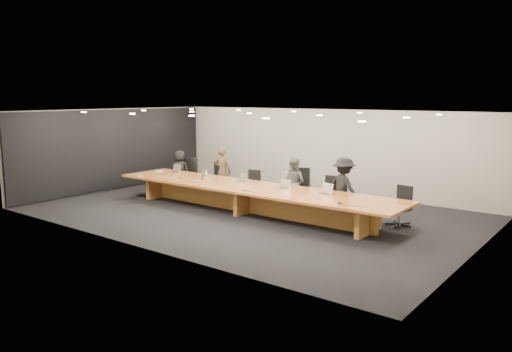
{
  "coord_description": "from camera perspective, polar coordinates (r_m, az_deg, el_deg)",
  "views": [
    {
      "loc": [
        8.49,
        -10.69,
        3.24
      ],
      "look_at": [
        0.0,
        0.3,
        1.0
      ],
      "focal_mm": 35.0,
      "sensor_mm": 36.0,
      "label": 1
    }
  ],
  "objects": [
    {
      "name": "person_c",
      "position": [
        14.5,
        4.31,
        -0.79
      ],
      "size": [
        0.72,
        0.57,
        1.48
      ],
      "primitive_type": "imported",
      "rotation": [
        0.0,
        0.0,
        3.15
      ],
      "color": "#545356",
      "rests_on": "ground"
    },
    {
      "name": "mic_left",
      "position": [
        15.28,
        -8.71,
        -0.27
      ],
      "size": [
        0.14,
        0.14,
        0.03
      ],
      "primitive_type": "cone",
      "rotation": [
        0.0,
        0.0,
        -0.07
      ],
      "color": "black",
      "rests_on": "conference_table"
    },
    {
      "name": "back_wall",
      "position": [
        17.07,
        7.62,
        2.89
      ],
      "size": [
        12.0,
        0.02,
        2.8
      ],
      "primitive_type": "cube",
      "color": "beige",
      "rests_on": "ground"
    },
    {
      "name": "conference_table",
      "position": [
        13.93,
        -0.76,
        -2.1
      ],
      "size": [
        9.0,
        1.8,
        0.75
      ],
      "color": "brown",
      "rests_on": "ground"
    },
    {
      "name": "chair_mid_right",
      "position": [
        14.52,
        4.99,
        -1.37
      ],
      "size": [
        0.78,
        0.78,
        1.19
      ],
      "primitive_type": null,
      "rotation": [
        0.0,
        0.0,
        0.34
      ],
      "color": "black",
      "rests_on": "ground"
    },
    {
      "name": "person_d",
      "position": [
        13.58,
        9.99,
        -1.29
      ],
      "size": [
        1.19,
        0.91,
        1.62
      ],
      "primitive_type": "imported",
      "rotation": [
        0.0,
        0.0,
        2.81
      ],
      "color": "black",
      "rests_on": "ground"
    },
    {
      "name": "laptop_a",
      "position": [
        16.47,
        -9.37,
        0.84
      ],
      "size": [
        0.38,
        0.29,
        0.28
      ],
      "primitive_type": null,
      "rotation": [
        0.0,
        0.0,
        -0.08
      ],
      "color": "tan",
      "rests_on": "conference_table"
    },
    {
      "name": "notepad",
      "position": [
        16.92,
        -11.05,
        0.55
      ],
      "size": [
        0.26,
        0.22,
        0.01
      ],
      "primitive_type": "cube",
      "rotation": [
        0.0,
        0.0,
        -0.18
      ],
      "color": "white",
      "rests_on": "conference_table"
    },
    {
      "name": "chair_left",
      "position": [
        16.44,
        -4.66,
        -0.28
      ],
      "size": [
        0.57,
        0.57,
        1.11
      ],
      "primitive_type": null,
      "rotation": [
        0.0,
        0.0,
        0.01
      ],
      "color": "black",
      "rests_on": "ground"
    },
    {
      "name": "laptop_e",
      "position": [
        12.87,
        7.79,
        -1.44
      ],
      "size": [
        0.42,
        0.34,
        0.28
      ],
      "primitive_type": null,
      "rotation": [
        0.0,
        0.0,
        -0.25
      ],
      "color": "beige",
      "rests_on": "conference_table"
    },
    {
      "name": "laptop_b",
      "position": [
        15.56,
        -6.26,
        0.36
      ],
      "size": [
        0.39,
        0.34,
        0.25
      ],
      "primitive_type": null,
      "rotation": [
        0.0,
        0.0,
        -0.4
      ],
      "color": "#BEB391",
      "rests_on": "conference_table"
    },
    {
      "name": "lime_gadget",
      "position": [
        16.89,
        -11.07,
        0.59
      ],
      "size": [
        0.16,
        0.12,
        0.02
      ],
      "primitive_type": "cube",
      "rotation": [
        0.0,
        0.0,
        0.33
      ],
      "color": "#60C233",
      "rests_on": "notepad"
    },
    {
      "name": "water_bottle",
      "position": [
        15.16,
        -5.7,
        0.03
      ],
      "size": [
        0.07,
        0.07,
        0.19
      ],
      "primitive_type": "cylinder",
      "rotation": [
        0.0,
        0.0,
        0.14
      ],
      "color": "#AEBEB9",
      "rests_on": "conference_table"
    },
    {
      "name": "paper_cup_near",
      "position": [
        13.32,
        3.92,
        -1.46
      ],
      "size": [
        0.09,
        0.09,
        0.08
      ],
      "primitive_type": "cone",
      "rotation": [
        0.0,
        0.0,
        -0.37
      ],
      "color": "silver",
      "rests_on": "conference_table"
    },
    {
      "name": "laptop_d",
      "position": [
        13.55,
        3.18,
        -0.91
      ],
      "size": [
        0.34,
        0.26,
        0.25
      ],
      "primitive_type": null,
      "rotation": [
        0.0,
        0.0,
        0.1
      ],
      "color": "tan",
      "rests_on": "conference_table"
    },
    {
      "name": "av_box",
      "position": [
        16.07,
        -13.25,
        0.05
      ],
      "size": [
        0.22,
        0.18,
        0.03
      ],
      "primitive_type": "cube",
      "rotation": [
        0.0,
        0.0,
        -0.19
      ],
      "color": "#AFAFB4",
      "rests_on": "conference_table"
    },
    {
      "name": "laptop_c",
      "position": [
        14.56,
        -1.9,
        -0.17
      ],
      "size": [
        0.4,
        0.34,
        0.26
      ],
      "primitive_type": null,
      "rotation": [
        0.0,
        0.0,
        -0.33
      ],
      "color": "#BCAF90",
      "rests_on": "conference_table"
    },
    {
      "name": "chair_right",
      "position": [
        13.92,
        8.44,
        -2.15
      ],
      "size": [
        0.62,
        0.62,
        1.07
      ],
      "primitive_type": null,
      "rotation": [
        0.0,
        0.0,
        0.16
      ],
      "color": "black",
      "rests_on": "ground"
    },
    {
      "name": "mic_right",
      "position": [
        11.84,
        9.51,
        -3.03
      ],
      "size": [
        0.16,
        0.16,
        0.03
      ],
      "primitive_type": "cone",
      "rotation": [
        0.0,
        0.0,
        -0.3
      ],
      "color": "black",
      "rests_on": "conference_table"
    },
    {
      "name": "mic_center",
      "position": [
        13.27,
        -1.44,
        -1.6
      ],
      "size": [
        0.14,
        0.14,
        0.03
      ],
      "primitive_type": "cone",
      "rotation": [
        0.0,
        0.0,
        0.26
      ],
      "color": "black",
      "rests_on": "conference_table"
    },
    {
      "name": "person_a",
      "position": [
        17.34,
        -8.67,
        0.61
      ],
      "size": [
        0.78,
        0.62,
        1.39
      ],
      "primitive_type": "imported",
      "rotation": [
        0.0,
        0.0,
        3.45
      ],
      "color": "black",
      "rests_on": "ground"
    },
    {
      "name": "person_b",
      "position": [
        16.14,
        -3.85,
        0.51
      ],
      "size": [
        0.66,
        0.5,
        1.64
      ],
      "primitive_type": "imported",
      "rotation": [
        0.0,
        0.0,
        3.33
      ],
      "color": "#3E3221",
      "rests_on": "ground"
    },
    {
      "name": "chair_far_right",
      "position": [
        13.03,
        16.09,
        -3.27
      ],
      "size": [
        0.61,
        0.61,
        1.03
      ],
      "primitive_type": null,
      "rotation": [
        0.0,
        0.0,
        -0.19
      ],
      "color": "black",
      "rests_on": "ground"
    },
    {
      "name": "chair_mid_left",
      "position": [
        15.35,
        -0.55,
        -1.13
      ],
      "size": [
        0.57,
        0.57,
        1.0
      ],
      "primitive_type": null,
      "rotation": [
        0.0,
        0.0,
        0.14
      ],
      "color": "black",
      "rests_on": "ground"
    },
    {
      "name": "ground",
      "position": [
        14.04,
        -0.75,
        -4.19
      ],
      "size": [
        12.0,
        12.0,
        0.0
      ],
      "primitive_type": "plane",
      "color": "black",
      "rests_on": "ground"
    },
    {
      "name": "chair_far_left",
      "position": [
        17.35,
        -7.82,
        0.23
      ],
      "size": [
        0.67,
        0.67,
        1.15
      ],
      "primitive_type": null,
      "rotation": [
        0.0,
        0.0,
        0.16
      ],
      "color": "black",
      "rests_on": "ground"
    },
    {
      "name": "amber_mug",
      "position": [
        15.04,
        -6.19,
        -0.24
      ],
      "size": [
        0.09,
        0.09,
        0.09
      ],
      "primitive_type": "cylinder",
      "rotation": [
        0.0,
        0.0,
        0.26
      ],
      "color": "brown",
      "rests_on": "conference_table"
    },
    {
      "name": "paper_cup_far",
      "position": [
        12.79,
        8.53,
        -1.99
      ],
      "size": [
        0.07,
        0.07,
        0.08
      ],
      "primitive_type": "cone",
      "rotation": [
        0.0,
        0.0,
        -0.04
      ],
      "color": "silver",
      "rests_on": "conference_table"
    },
    {
      "name": "left_wall_panel",
      "position": [
        18.06,
        -15.71,
        2.88
      ],
      "size": [
        0.08,
        7.84,
        2.74
      ],
      "primitive_type": "cube",
      "color": "black",
      "rests_on": "ground"
    }
  ]
}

